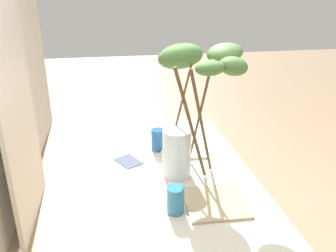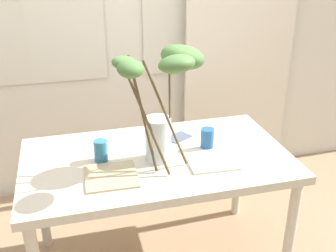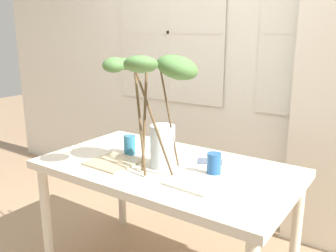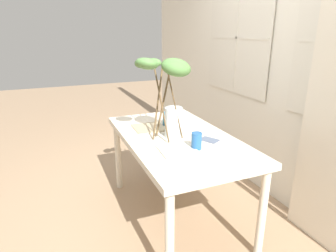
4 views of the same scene
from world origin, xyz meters
name	(u,v)px [view 1 (image 1 of 4)]	position (x,y,z in m)	size (l,w,h in m)	color
curtain_sheer_side	(8,59)	(0.87, 0.90, 1.21)	(0.87, 0.03, 2.41)	silver
dining_table	(170,189)	(0.00, 0.00, 0.68)	(1.48, 0.83, 0.76)	beige
vase_with_branches	(190,97)	(0.02, -0.10, 1.16)	(0.52, 0.43, 0.67)	silver
drinking_glass_blue_left	(175,200)	(-0.30, 0.03, 0.82)	(0.07, 0.07, 0.12)	teal
drinking_glass_blue_right	(158,140)	(0.30, 0.02, 0.82)	(0.08, 0.08, 0.12)	#235693
plate_square_left	(215,202)	(-0.27, -0.15, 0.77)	(0.26, 0.26, 0.01)	tan
plate_square_right	(182,149)	(0.27, -0.12, 0.77)	(0.26, 0.26, 0.01)	silver
napkin_folded	(128,161)	(0.18, 0.20, 0.76)	(0.15, 0.10, 0.00)	#4C566B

